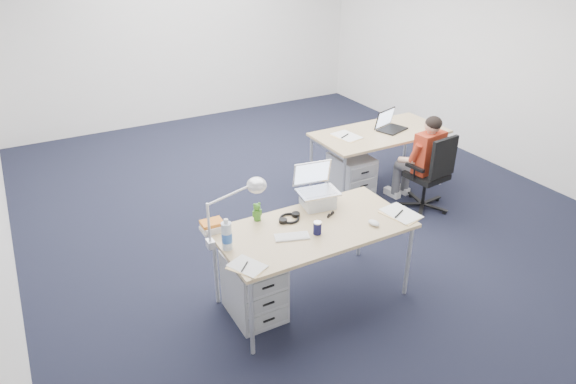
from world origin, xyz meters
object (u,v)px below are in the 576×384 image
at_px(wireless_keyboard, 292,236).
at_px(desk_lamp, 228,213).
at_px(desk_far, 380,135).
at_px(drawer_pedestal_far, 351,178).
at_px(far_cup, 380,121).
at_px(bear_figurine, 257,211).
at_px(silver_laptop, 318,187).
at_px(seated_person, 419,160).
at_px(office_chair, 427,188).
at_px(drawer_pedestal_near, 254,287).
at_px(can_koozie, 317,228).
at_px(sunglasses, 331,215).
at_px(dark_laptop, 393,120).
at_px(cordless_phone, 226,238).
at_px(book_stack, 213,226).
at_px(computer_mouse, 374,223).
at_px(water_bottle, 227,234).
at_px(desk_near, 314,232).
at_px(headphones, 289,218).

height_order(wireless_keyboard, desk_lamp, desk_lamp).
height_order(desk_far, drawer_pedestal_far, desk_far).
height_order(drawer_pedestal_far, far_cup, far_cup).
xyz_separation_m(drawer_pedestal_far, bear_figurine, (-1.74, -1.06, 0.54)).
bearing_deg(silver_laptop, far_cup, 46.65).
distance_m(seated_person, silver_laptop, 1.91).
xyz_separation_m(desk_far, silver_laptop, (-1.64, -1.20, 0.23)).
relative_size(desk_far, office_chair, 1.74).
bearing_deg(drawer_pedestal_near, can_koozie, -18.51).
distance_m(sunglasses, desk_lamp, 0.95).
relative_size(bear_figurine, dark_laptop, 0.48).
distance_m(wireless_keyboard, can_koozie, 0.22).
height_order(office_chair, drawer_pedestal_far, office_chair).
height_order(office_chair, wireless_keyboard, office_chair).
distance_m(desk_far, bear_figurine, 2.50).
bearing_deg(drawer_pedestal_far, office_chair, -45.16).
bearing_deg(seated_person, far_cup, 82.43).
relative_size(desk_far, cordless_phone, 10.54).
relative_size(drawer_pedestal_near, cordless_phone, 3.62).
distance_m(book_stack, sunglasses, 1.00).
bearing_deg(silver_laptop, drawer_pedestal_near, -154.65).
relative_size(seated_person, sunglasses, 10.73).
xyz_separation_m(drawer_pedestal_far, computer_mouse, (-0.93, -1.60, 0.47)).
bearing_deg(water_bottle, silver_laptop, 14.10).
xyz_separation_m(drawer_pedestal_near, dark_laptop, (2.55, 1.41, 0.58)).
relative_size(desk_near, silver_laptop, 4.32).
bearing_deg(computer_mouse, headphones, 134.04).
xyz_separation_m(desk_far, seated_person, (0.13, -0.57, -0.13)).
bearing_deg(bear_figurine, headphones, -22.29).
xyz_separation_m(cordless_phone, desk_lamp, (0.05, 0.05, 0.18)).
bearing_deg(far_cup, desk_lamp, -149.97).
xyz_separation_m(silver_laptop, book_stack, (-0.96, 0.06, -0.14)).
xyz_separation_m(can_koozie, desk_lamp, (-0.67, 0.23, 0.20)).
xyz_separation_m(drawer_pedestal_far, can_koozie, (-1.41, -1.49, 0.51)).
relative_size(desk_far, wireless_keyboard, 5.83).
height_order(desk_far, wireless_keyboard, wireless_keyboard).
distance_m(office_chair, drawer_pedestal_near, 2.62).
height_order(can_koozie, book_stack, can_koozie).
bearing_deg(computer_mouse, water_bottle, 158.06).
height_order(drawer_pedestal_near, bear_figurine, bear_figurine).
distance_m(office_chair, desk_lamp, 2.86).
distance_m(desk_far, dark_laptop, 0.24).
relative_size(drawer_pedestal_far, headphones, 2.49).
distance_m(sunglasses, dark_laptop, 2.28).
relative_size(headphones, dark_laptop, 0.64).
bearing_deg(bear_figurine, water_bottle, -139.08).
xyz_separation_m(office_chair, bear_figurine, (-2.36, -0.43, 0.55)).
xyz_separation_m(headphones, water_bottle, (-0.63, -0.15, 0.11)).
relative_size(desk_near, office_chair, 1.74).
xyz_separation_m(desk_near, desk_lamp, (-0.70, 0.13, 0.31)).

